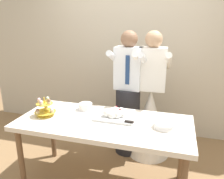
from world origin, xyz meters
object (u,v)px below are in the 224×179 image
object	(u,v)px
main_cake_tray	(115,114)
round_cake	(86,107)
plate_stack	(164,125)
cupcake_stand	(45,108)
person_bride	(150,114)
dessert_table	(104,127)
person_groom	(128,101)

from	to	relation	value
main_cake_tray	round_cake	distance (m)	0.40
main_cake_tray	plate_stack	world-z (taller)	main_cake_tray
main_cake_tray	round_cake	bearing A→B (deg)	163.30
cupcake_stand	person_bride	bearing A→B (deg)	37.52
cupcake_stand	main_cake_tray	distance (m)	0.76
main_cake_tray	person_bride	bearing A→B (deg)	65.32
cupcake_stand	plate_stack	bearing A→B (deg)	2.77
plate_stack	round_cake	distance (m)	0.92
dessert_table	main_cake_tray	distance (m)	0.18
dessert_table	person_bride	size ratio (longest dim) A/B	1.08
person_groom	round_cake	bearing A→B (deg)	-128.06
main_cake_tray	round_cake	world-z (taller)	main_cake_tray
person_bride	round_cake	bearing A→B (deg)	-141.76
main_cake_tray	person_groom	distance (m)	0.62
plate_stack	main_cake_tray	bearing A→B (deg)	170.23
dessert_table	round_cake	distance (m)	0.38
plate_stack	person_groom	size ratio (longest dim) A/B	0.12
dessert_table	person_groom	bearing A→B (deg)	81.97
cupcake_stand	plate_stack	distance (m)	1.27
main_cake_tray	person_groom	bearing A→B (deg)	89.28
cupcake_stand	person_bride	xyz separation A→B (m)	(1.05, 0.81, -0.28)
plate_stack	round_cake	size ratio (longest dim) A/B	0.86
cupcake_stand	plate_stack	size ratio (longest dim) A/B	1.12
main_cake_tray	plate_stack	size ratio (longest dim) A/B	2.11
dessert_table	person_bride	world-z (taller)	person_bride
plate_stack	person_bride	xyz separation A→B (m)	(-0.22, 0.74, -0.22)
round_cake	person_groom	distance (m)	0.64
cupcake_stand	round_cake	world-z (taller)	cupcake_stand
dessert_table	round_cake	world-z (taller)	round_cake
person_groom	person_bride	bearing A→B (deg)	7.67
cupcake_stand	main_cake_tray	world-z (taller)	cupcake_stand
dessert_table	round_cake	xyz separation A→B (m)	(-0.29, 0.22, 0.11)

